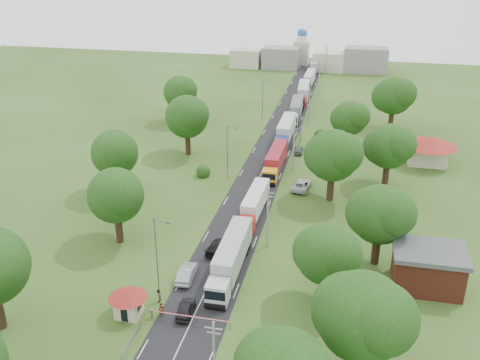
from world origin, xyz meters
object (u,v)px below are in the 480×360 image
(car_lane_mid, at_px, (187,273))
(boom_barrier, at_px, (178,315))
(truck_0, at_px, (231,257))
(pedestrian_near, at_px, (162,310))
(car_lane_front, at_px, (186,309))
(guard_booth, at_px, (128,299))
(info_sign, at_px, (300,132))

(car_lane_mid, bearing_deg, boom_barrier, 97.67)
(truck_0, xyz_separation_m, car_lane_mid, (-5.07, -2.52, -1.45))
(car_lane_mid, relative_size, pedestrian_near, 2.97)
(truck_0, relative_size, car_lane_front, 3.65)
(boom_barrier, height_order, truck_0, truck_0)
(truck_0, distance_m, car_lane_front, 9.88)
(truck_0, height_order, car_lane_mid, truck_0)
(boom_barrier, relative_size, guard_booth, 2.10)
(boom_barrier, bearing_deg, guard_booth, -179.99)
(truck_0, relative_size, pedestrian_near, 9.10)
(car_lane_mid, height_order, pedestrian_near, pedestrian_near)
(info_sign, distance_m, car_lane_mid, 52.45)
(boom_barrier, xyz_separation_m, pedestrian_near, (-2.14, 0.50, -0.04))
(boom_barrier, xyz_separation_m, truck_0, (3.43, 10.76, 1.40))
(guard_booth, bearing_deg, info_sign, 78.32)
(boom_barrier, bearing_deg, car_lane_front, 76.59)
(boom_barrier, relative_size, car_lane_mid, 1.82)
(boom_barrier, xyz_separation_m, car_lane_mid, (-1.64, 8.24, -0.06))
(pedestrian_near, bearing_deg, car_lane_front, -2.64)
(boom_barrier, xyz_separation_m, info_sign, (6.56, 60.00, 2.11))
(boom_barrier, relative_size, truck_0, 0.59)
(boom_barrier, height_order, car_lane_front, car_lane_front)
(guard_booth, bearing_deg, car_lane_mid, 63.01)
(car_lane_mid, xyz_separation_m, pedestrian_near, (-0.50, -7.74, 0.02))
(guard_booth, height_order, car_lane_mid, guard_booth)
(car_lane_front, bearing_deg, info_sign, -101.82)
(car_lane_front, bearing_deg, guard_booth, 7.84)
(guard_booth, xyz_separation_m, truck_0, (9.27, 10.76, 0.12))
(guard_booth, xyz_separation_m, car_lane_mid, (4.20, 8.24, -1.33))
(truck_0, bearing_deg, pedestrian_near, -118.51)
(guard_booth, bearing_deg, truck_0, 49.25)
(truck_0, bearing_deg, guard_booth, -130.75)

